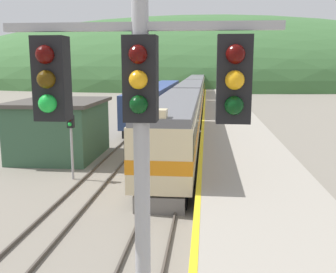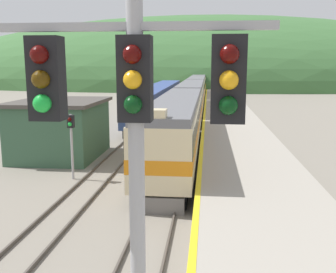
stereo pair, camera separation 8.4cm
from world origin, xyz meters
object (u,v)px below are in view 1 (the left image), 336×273
at_px(siding_train, 158,100).
at_px(signal_post_siding, 71,133).
at_px(carriage_fourth, 198,82).
at_px(signal_mast_main, 141,155).
at_px(carriage_second, 191,98).
at_px(carriage_third, 196,88).
at_px(express_train_lead_car, 177,125).

bearing_deg(siding_train, signal_post_siding, -92.73).
distance_m(carriage_fourth, signal_mast_main, 90.27).
distance_m(carriage_second, carriage_third, 22.63).
height_order(signal_mast_main, signal_post_siding, signal_mast_main).
height_order(express_train_lead_car, signal_mast_main, signal_mast_main).
relative_size(express_train_lead_car, carriage_second, 1.00).
distance_m(carriage_third, carriage_fourth, 22.63).
bearing_deg(carriage_third, siding_train, -100.43).
height_order(carriage_fourth, signal_post_siding, carriage_fourth).
bearing_deg(carriage_third, signal_mast_main, -88.98).
distance_m(express_train_lead_car, carriage_second, 22.90).
distance_m(signal_mast_main, signal_post_siding, 17.84).
bearing_deg(signal_mast_main, signal_post_siding, 112.39).
bearing_deg(signal_mast_main, siding_train, 96.78).
xyz_separation_m(express_train_lead_car, carriage_fourth, (0.00, 68.15, -0.01)).
bearing_deg(signal_mast_main, carriage_fourth, 90.76).
bearing_deg(carriage_fourth, carriage_third, -90.00).
xyz_separation_m(carriage_second, carriage_third, (0.00, 22.63, 0.00)).
xyz_separation_m(express_train_lead_car, carriage_third, (0.00, 45.52, -0.01)).
bearing_deg(express_train_lead_car, signal_post_siding, -133.85).
bearing_deg(carriage_second, express_train_lead_car, -90.00).
bearing_deg(express_train_lead_car, signal_mast_main, -86.88).
relative_size(carriage_fourth, signal_mast_main, 2.79).
distance_m(express_train_lead_car, signal_mast_main, 22.30).
height_order(express_train_lead_car, carriage_third, express_train_lead_car).
distance_m(carriage_second, signal_mast_main, 45.07).
distance_m(carriage_third, signal_mast_main, 67.66).
relative_size(express_train_lead_car, signal_post_siding, 5.84).
bearing_deg(signal_mast_main, carriage_second, 91.53).
distance_m(carriage_third, siding_train, 22.94).
bearing_deg(carriage_fourth, siding_train, -95.25).
distance_m(siding_train, signal_mast_main, 45.46).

